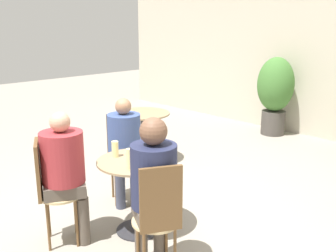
{
  "coord_description": "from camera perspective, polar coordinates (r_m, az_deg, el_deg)",
  "views": [
    {
      "loc": [
        2.6,
        -2.23,
        1.94
      ],
      "look_at": [
        -0.03,
        0.32,
        0.96
      ],
      "focal_mm": 42.0,
      "sensor_mm": 36.0,
      "label": 1
    }
  ],
  "objects": [
    {
      "name": "ground_plane",
      "position": [
        3.93,
        -3.2,
        -14.63
      ],
      "size": [
        20.0,
        20.0,
        0.0
      ],
      "primitive_type": "plane",
      "color": "gray"
    },
    {
      "name": "cafe_table_near",
      "position": [
        3.67,
        -4.52,
        -7.61
      ],
      "size": [
        0.73,
        0.73,
        0.71
      ],
      "color": "#2D2D33",
      "rests_on": "ground_plane"
    },
    {
      "name": "cafe_table_far",
      "position": [
        5.5,
        -3.7,
        0.2
      ],
      "size": [
        0.76,
        0.76,
        0.71
      ],
      "color": "#2D2D33",
      "rests_on": "ground_plane"
    },
    {
      "name": "bistro_chair_0",
      "position": [
        4.38,
        -6.61,
        -3.36
      ],
      "size": [
        0.42,
        0.41,
        0.96
      ],
      "rotation": [
        0.0,
        0.0,
        1.08
      ],
      "color": "tan",
      "rests_on": "ground_plane"
    },
    {
      "name": "bistro_chair_1",
      "position": [
        3.6,
        -16.94,
        -8.08
      ],
      "size": [
        0.41,
        0.42,
        0.96
      ],
      "rotation": [
        0.0,
        0.0,
        -3.63
      ],
      "color": "tan",
      "rests_on": "ground_plane"
    },
    {
      "name": "bistro_chair_2",
      "position": [
        2.96,
        -1.39,
        -12.55
      ],
      "size": [
        0.42,
        0.41,
        0.96
      ],
      "rotation": [
        0.0,
        0.0,
        -2.06
      ],
      "color": "tan",
      "rests_on": "ground_plane"
    },
    {
      "name": "seated_person_0",
      "position": [
        4.2,
        -6.32,
        -2.34
      ],
      "size": [
        0.43,
        0.42,
        1.17
      ],
      "rotation": [
        0.0,
        0.0,
        1.08
      ],
      "color": "#42475B",
      "rests_on": "ground_plane"
    },
    {
      "name": "seated_person_1",
      "position": [
        3.55,
        -14.7,
        -5.78
      ],
      "size": [
        0.44,
        0.46,
        1.21
      ],
      "rotation": [
        0.0,
        0.0,
        2.65
      ],
      "color": "brown",
      "rests_on": "ground_plane"
    },
    {
      "name": "seated_person_2",
      "position": [
        3.02,
        -2.12,
        -8.28
      ],
      "size": [
        0.44,
        0.42,
        1.27
      ],
      "rotation": [
        0.0,
        0.0,
        4.22
      ],
      "color": "brown",
      "rests_on": "ground_plane"
    },
    {
      "name": "beer_glass_0",
      "position": [
        3.5,
        -1.14,
        -4.2
      ],
      "size": [
        0.06,
        0.06,
        0.16
      ],
      "color": "#DBC65B",
      "rests_on": "cafe_table_near"
    },
    {
      "name": "beer_glass_1",
      "position": [
        3.77,
        -3.03,
        -2.52
      ],
      "size": [
        0.06,
        0.06,
        0.19
      ],
      "color": "#B28433",
      "rests_on": "cafe_table_near"
    },
    {
      "name": "beer_glass_2",
      "position": [
        3.7,
        -7.69,
        -3.33
      ],
      "size": [
        0.06,
        0.06,
        0.15
      ],
      "color": "beige",
      "rests_on": "cafe_table_near"
    },
    {
      "name": "beer_glass_3",
      "position": [
        3.37,
        -5.59,
        -4.82
      ],
      "size": [
        0.06,
        0.06,
        0.18
      ],
      "color": "beige",
      "rests_on": "cafe_table_near"
    },
    {
      "name": "potted_plant_0",
      "position": [
        7.08,
        15.3,
        4.98
      ],
      "size": [
        0.63,
        0.63,
        1.36
      ],
      "color": "#47423D",
      "rests_on": "ground_plane"
    }
  ]
}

